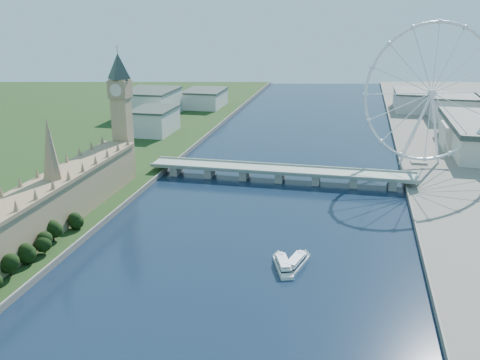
% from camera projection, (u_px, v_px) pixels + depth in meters
% --- Properties ---
extents(parliament_range, '(24.00, 200.00, 70.00)m').
position_uv_depth(parliament_range, '(56.00, 201.00, 344.75)').
color(parliament_range, tan).
rests_on(parliament_range, ground).
extents(big_ben, '(20.02, 20.02, 110.00)m').
position_uv_depth(big_ben, '(121.00, 99.00, 430.19)').
color(big_ben, tan).
rests_on(big_ben, ground).
extents(westminster_bridge, '(220.00, 22.00, 9.50)m').
position_uv_depth(westminster_bridge, '(280.00, 172.00, 443.41)').
color(westminster_bridge, gray).
rests_on(westminster_bridge, ground).
extents(london_eye, '(113.60, 39.12, 124.30)m').
position_uv_depth(london_eye, '(432.00, 94.00, 451.53)').
color(london_eye, silver).
rests_on(london_eye, ground).
extents(county_hall, '(54.00, 144.00, 35.00)m').
position_uv_depth(county_hall, '(473.00, 152.00, 530.98)').
color(county_hall, beige).
rests_on(county_hall, ground).
extents(city_skyline, '(505.00, 280.00, 32.00)m').
position_uv_depth(city_skyline, '(340.00, 107.00, 673.95)').
color(city_skyline, beige).
rests_on(city_skyline, ground).
extents(tour_boat_near, '(16.06, 29.25, 6.27)m').
position_uv_depth(tour_boat_near, '(283.00, 269.00, 294.32)').
color(tour_boat_near, silver).
rests_on(tour_boat_near, ground).
extents(tour_boat_far, '(14.38, 29.92, 6.40)m').
position_uv_depth(tour_boat_far, '(295.00, 267.00, 296.54)').
color(tour_boat_far, silver).
rests_on(tour_boat_far, ground).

